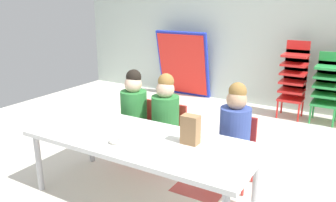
% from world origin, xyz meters
% --- Properties ---
extents(ground_plane, '(6.22, 4.52, 0.02)m').
position_xyz_m(ground_plane, '(0.01, -0.00, -0.01)').
color(ground_plane, silver).
extents(back_wall, '(6.22, 0.10, 2.45)m').
position_xyz_m(back_wall, '(0.00, 2.26, 1.22)').
color(back_wall, '#B2C1B7').
rests_on(back_wall, ground_plane).
extents(craft_table, '(1.83, 0.75, 0.54)m').
position_xyz_m(craft_table, '(0.12, -0.88, 0.50)').
color(craft_table, white).
rests_on(craft_table, ground_plane).
extents(seated_child_near_camera, '(0.33, 0.33, 0.92)m').
position_xyz_m(seated_child_near_camera, '(-0.39, -0.28, 0.55)').
color(seated_child_near_camera, red).
rests_on(seated_child_near_camera, ground_plane).
extents(seated_child_middle_seat, '(0.33, 0.33, 0.92)m').
position_xyz_m(seated_child_middle_seat, '(-0.02, -0.28, 0.55)').
color(seated_child_middle_seat, red).
rests_on(seated_child_middle_seat, ground_plane).
extents(seated_child_far_right, '(0.32, 0.31, 0.92)m').
position_xyz_m(seated_child_far_right, '(0.66, -0.28, 0.55)').
color(seated_child_far_right, red).
rests_on(seated_child_far_right, ground_plane).
extents(kid_chair_red_stack, '(0.32, 0.30, 1.04)m').
position_xyz_m(kid_chair_red_stack, '(0.70, 1.88, 0.58)').
color(kid_chair_red_stack, red).
rests_on(kid_chair_red_stack, ground_plane).
extents(kid_chair_green_stack, '(0.32, 0.30, 0.92)m').
position_xyz_m(kid_chair_green_stack, '(1.12, 1.88, 0.52)').
color(kid_chair_green_stack, green).
rests_on(kid_chair_green_stack, ground_plane).
extents(folded_activity_table, '(0.90, 0.29, 1.09)m').
position_xyz_m(folded_activity_table, '(-1.10, 2.06, 0.54)').
color(folded_activity_table, '#1E33BF').
rests_on(folded_activity_table, ground_plane).
extents(paper_bag_brown, '(0.13, 0.09, 0.22)m').
position_xyz_m(paper_bag_brown, '(0.49, -0.78, 0.65)').
color(paper_bag_brown, '#9E754C').
rests_on(paper_bag_brown, craft_table).
extents(paper_plate_near_edge, '(0.18, 0.18, 0.01)m').
position_xyz_m(paper_plate_near_edge, '(0.02, -1.06, 0.54)').
color(paper_plate_near_edge, white).
rests_on(paper_plate_near_edge, craft_table).
extents(paper_plate_center_table, '(0.18, 0.18, 0.01)m').
position_xyz_m(paper_plate_center_table, '(-0.02, -0.87, 0.54)').
color(paper_plate_center_table, white).
rests_on(paper_plate_center_table, craft_table).
extents(donut_powdered_on_plate, '(0.11, 0.11, 0.03)m').
position_xyz_m(donut_powdered_on_plate, '(0.02, -1.06, 0.56)').
color(donut_powdered_on_plate, white).
rests_on(donut_powdered_on_plate, craft_table).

